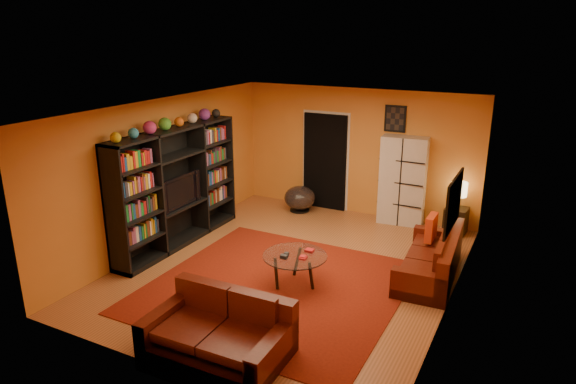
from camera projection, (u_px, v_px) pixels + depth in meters
The scene contains 20 objects.
floor at pixel (291, 267), 8.39m from camera, with size 6.00×6.00×0.00m, color brown.
ceiling at pixel (292, 108), 7.59m from camera, with size 6.00×6.00×0.00m, color white.
wall_back at pixel (357, 152), 10.53m from camera, with size 6.00×6.00×0.00m, color orange.
wall_front at pixel (164, 268), 5.45m from camera, with size 6.00×6.00×0.00m, color orange.
wall_left at pixel (166, 172), 9.08m from camera, with size 6.00×6.00×0.00m, color orange.
wall_right at pixel (457, 218), 6.90m from camera, with size 6.00×6.00×0.00m, color orange.
rug at pixel (276, 287), 7.75m from camera, with size 3.60×3.60×0.01m, color #5F140A.
doorway at pixel (325, 162), 10.88m from camera, with size 0.95×0.10×2.04m, color black.
wall_art_right at pixel (454, 203), 6.56m from camera, with size 0.03×1.00×0.70m, color black.
wall_art_back at pixel (395, 119), 9.95m from camera, with size 0.42×0.03×0.52m, color black.
entertainment_unit at pixel (177, 187), 9.05m from camera, with size 0.45×3.00×2.10m, color black.
tv at pixel (177, 191), 8.99m from camera, with size 0.13×1.00×0.57m, color black.
sofa at pixel (434, 260), 7.99m from camera, with size 0.91×1.99×0.85m.
loveseat at pixel (221, 330), 6.14m from camera, with size 1.69×1.04×0.85m.
throw_pillow at pixel (431, 228), 8.36m from camera, with size 0.12×0.42×0.42m, color red.
coffee_table at pixel (295, 258), 7.68m from camera, with size 0.97×0.97×0.48m.
storage_cabinet at pixel (403, 181), 10.04m from camera, with size 0.88×0.39×1.76m, color beige.
bowl_chair at pixel (300, 198), 10.88m from camera, with size 0.66×0.66×0.54m.
side_table at pixel (456, 220), 9.72m from camera, with size 0.40×0.40×0.50m, color black.
table_lamp at pixel (459, 190), 9.54m from camera, with size 0.30×0.30×0.50m.
Camera 1 is at (3.43, -6.79, 3.74)m, focal length 32.00 mm.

